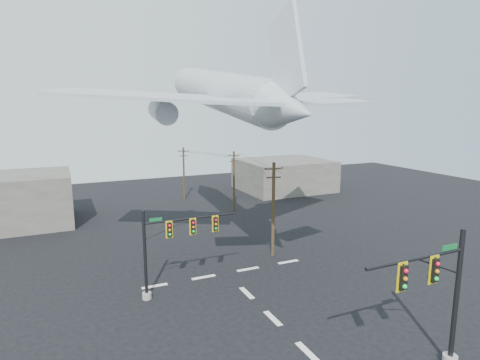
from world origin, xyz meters
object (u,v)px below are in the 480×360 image
utility_pole_c (184,172)px  signal_mast_near (440,300)px  utility_pole_a (273,208)px  airliner (221,92)px  utility_pole_b (234,180)px  signal_mast_far (170,246)px

utility_pole_c → signal_mast_near: bearing=-74.0°
utility_pole_a → airliner: size_ratio=0.28×
utility_pole_a → utility_pole_b: size_ratio=1.09×
utility_pole_c → airliner: 25.72m
signal_mast_near → airliner: bearing=99.3°
utility_pole_a → airliner: airliner is taller
utility_pole_b → utility_pole_a: bearing=-105.2°
signal_mast_far → utility_pole_b: (13.78, 20.10, 0.45)m
utility_pole_a → signal_mast_far: bearing=-149.7°
signal_mast_near → utility_pole_b: (3.59, 34.39, 0.16)m
airliner → utility_pole_a: bearing=-124.9°
signal_mast_near → utility_pole_a: 18.17m
utility_pole_a → signal_mast_near: bearing=-81.1°
signal_mast_near → airliner: (-3.44, 21.11, 10.93)m
signal_mast_near → utility_pole_c: (-0.30, 44.19, 0.04)m
utility_pole_c → utility_pole_a: bearing=-72.7°
utility_pole_c → airliner: (-3.14, -23.09, 10.89)m
signal_mast_far → utility_pole_b: size_ratio=0.92×
signal_mast_near → signal_mast_far: (-10.18, 14.29, -0.29)m
utility_pole_b → utility_pole_c: utility_pole_b is taller
utility_pole_b → airliner: size_ratio=0.26×
signal_mast_near → utility_pole_c: utility_pole_c is taller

